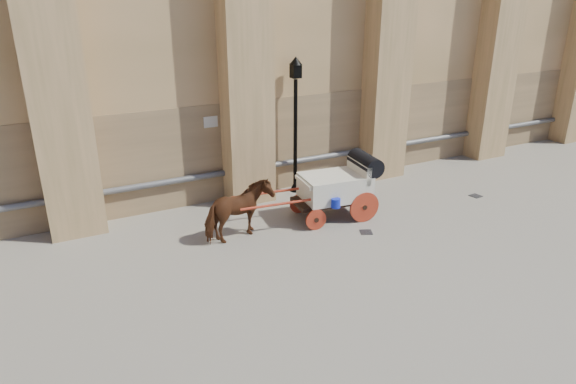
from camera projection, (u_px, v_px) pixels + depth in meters
ground at (339, 239)px, 13.44m from camera, size 90.00×90.00×0.00m
horse at (239, 212)px, 13.20m from camera, size 1.96×1.23×1.54m
carriage at (339, 185)px, 14.47m from camera, size 4.19×1.58×1.79m
street_lamp at (295, 122)px, 15.85m from camera, size 0.40×0.40×4.26m
drain_grate_near at (366, 232)px, 13.81m from camera, size 0.42×0.42×0.01m
drain_grate_far at (476, 196)px, 16.24m from camera, size 0.35×0.35×0.01m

